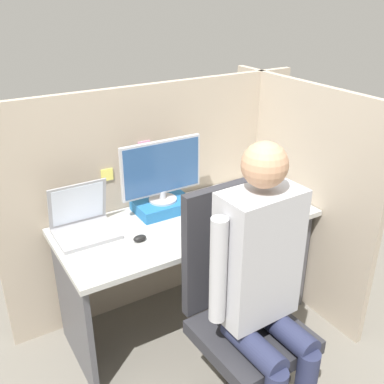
% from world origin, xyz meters
% --- Properties ---
extents(ground_plane, '(12.00, 12.00, 0.00)m').
position_xyz_m(ground_plane, '(0.00, 0.00, 0.00)').
color(ground_plane, slate).
extents(cubicle_panel_back, '(1.95, 0.05, 1.40)m').
position_xyz_m(cubicle_panel_back, '(-0.00, 0.65, 0.70)').
color(cubicle_panel_back, tan).
rests_on(cubicle_panel_back, ground).
extents(cubicle_panel_right, '(0.04, 1.26, 1.40)m').
position_xyz_m(cubicle_panel_right, '(0.75, 0.25, 0.70)').
color(cubicle_panel_right, tan).
rests_on(cubicle_panel_right, ground).
extents(desk, '(1.45, 0.63, 0.70)m').
position_xyz_m(desk, '(0.00, 0.31, 0.53)').
color(desk, '#B7B7B2').
rests_on(desk, ground).
extents(paper_box, '(0.32, 0.23, 0.07)m').
position_xyz_m(paper_box, '(-0.06, 0.49, 0.74)').
color(paper_box, '#236BAD').
rests_on(paper_box, desk).
extents(monitor, '(0.49, 0.16, 0.36)m').
position_xyz_m(monitor, '(-0.06, 0.49, 0.96)').
color(monitor, '#B2B2B7').
rests_on(monitor, paper_box).
extents(laptop, '(0.31, 0.26, 0.27)m').
position_xyz_m(laptop, '(-0.54, 0.47, 0.76)').
color(laptop, '#99999E').
rests_on(laptop, desk).
extents(mouse, '(0.07, 0.04, 0.03)m').
position_xyz_m(mouse, '(-0.33, 0.24, 0.72)').
color(mouse, black).
rests_on(mouse, desk).
extents(stapler, '(0.04, 0.12, 0.05)m').
position_xyz_m(stapler, '(0.65, 0.37, 0.73)').
color(stapler, '#2D2D33').
rests_on(stapler, desk).
extents(carrot_toy, '(0.04, 0.14, 0.04)m').
position_xyz_m(carrot_toy, '(0.19, 0.15, 0.72)').
color(carrot_toy, orange).
rests_on(carrot_toy, desk).
extents(office_chair, '(0.52, 0.56, 1.10)m').
position_xyz_m(office_chair, '(-0.06, -0.26, 0.55)').
color(office_chair, '#2D2D33').
rests_on(office_chair, ground).
extents(person, '(0.48, 0.43, 1.37)m').
position_xyz_m(person, '(-0.07, -0.43, 0.79)').
color(person, '#282D4C').
rests_on(person, ground).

